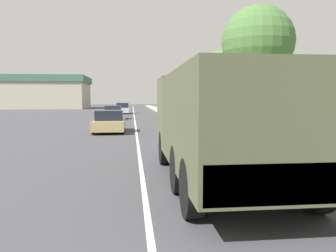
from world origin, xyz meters
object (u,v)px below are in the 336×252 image
Objects in this scene: car_nearest_ahead at (110,122)px; car_second_ahead at (113,113)px; car_third_ahead at (123,109)px; military_truck at (221,120)px.

car_second_ahead is (-0.50, 13.17, 0.01)m from car_nearest_ahead.
car_third_ahead is at bearing 87.25° from car_second_ahead.
military_truck is 13.58m from car_nearest_ahead.
military_truck is at bearing -81.12° from car_second_ahead.
car_third_ahead is at bearing 95.18° from military_truck.
car_nearest_ahead is 13.18m from car_second_ahead.
car_second_ahead reaches higher than car_nearest_ahead.
military_truck reaches higher than car_nearest_ahead.
car_third_ahead reaches higher than car_nearest_ahead.
car_nearest_ahead is (-3.60, 13.05, -0.96)m from military_truck.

